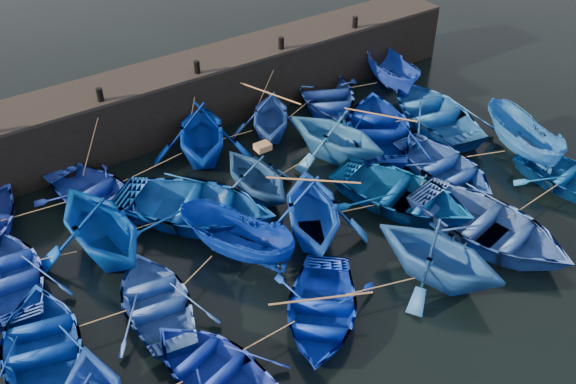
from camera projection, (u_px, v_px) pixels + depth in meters
ground at (344, 259)px, 20.70m from camera, size 120.00×120.00×0.00m
quay_wall at (190, 94)px, 26.85m from camera, size 26.00×2.50×2.50m
quay_top at (187, 66)px, 26.06m from camera, size 26.00×2.50×0.12m
bollard_1 at (100, 95)px, 23.49m from camera, size 0.24×0.24×0.50m
bollard_2 at (197, 67)px, 25.28m from camera, size 0.24×0.24×0.50m
bollard_3 at (281, 43)px, 27.07m from camera, size 0.24×0.24×0.50m
bollard_4 at (355, 22)px, 28.85m from camera, size 0.24×0.24×0.50m
boat_1 at (95, 194)px, 22.67m from camera, size 4.38×5.23×0.93m
boat_2 at (201, 132)px, 24.61m from camera, size 5.45×5.71×2.34m
boat_3 at (270, 115)px, 26.04m from camera, size 4.70×4.83×1.94m
boat_4 at (326, 95)px, 28.30m from camera, size 5.44×6.10×1.04m
boat_5 at (392, 73)px, 29.42m from camera, size 2.60×4.40×1.60m
boat_6 at (8, 274)px, 19.49m from camera, size 3.67×4.82×0.93m
boat_7 at (100, 224)px, 20.15m from camera, size 4.41×5.01×2.48m
boat_8 at (196, 207)px, 21.90m from camera, size 6.82×6.96×1.18m
boat_9 at (256, 175)px, 22.72m from camera, size 3.23×3.73×1.94m
boat_10 at (336, 134)px, 24.64m from camera, size 4.83×5.20×2.24m
boat_11 at (379, 128)px, 26.04m from camera, size 6.35×6.73×1.14m
boat_12 at (433, 111)px, 27.09m from camera, size 4.92×6.13×1.13m
boat_13 at (43, 344)px, 17.34m from camera, size 4.28×5.24×0.95m
boat_14 at (156, 300)px, 18.68m from camera, size 3.61×4.61×0.87m
boat_15 at (236, 240)px, 20.26m from camera, size 3.31×4.30×1.57m
boat_16 at (312, 209)px, 20.91m from camera, size 5.37×5.61×2.29m
boat_17 at (402, 194)px, 22.52m from camera, size 5.40×6.26×1.09m
boat_18 at (445, 167)px, 24.00m from camera, size 3.25×4.53×0.94m
boat_19 at (522, 138)px, 24.96m from camera, size 2.30×4.34×1.60m
boat_21 at (214, 368)px, 16.76m from camera, size 4.03×4.83×0.86m
boat_22 at (321, 310)px, 18.35m from camera, size 5.20×5.31×0.90m
boat_23 at (439, 253)px, 19.30m from camera, size 4.72×5.10×2.21m
boat_24 at (490, 226)px, 21.07m from camera, size 5.12×6.37×1.18m
boat_25 at (572, 179)px, 23.43m from camera, size 3.68×4.72×0.90m
wooden_crate at (263, 147)px, 22.20m from camera, size 0.53×0.42×0.23m
mooring_ropes at (261, 165)px, 23.39m from camera, size 18.63×11.85×2.10m
loose_oars at (322, 161)px, 22.34m from camera, size 10.04×11.33×1.45m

